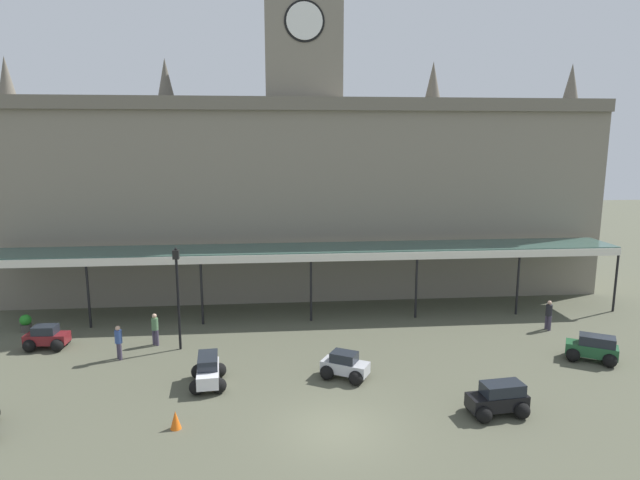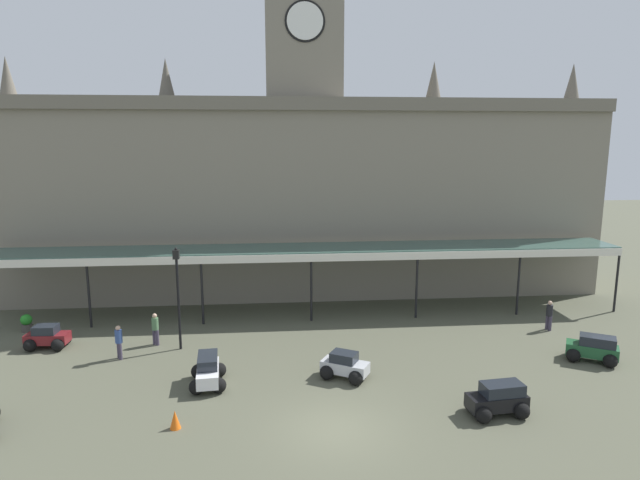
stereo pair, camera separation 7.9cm
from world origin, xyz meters
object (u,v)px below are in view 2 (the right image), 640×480
object	(u,v)px
victorian_lamppost	(178,287)
traffic_cone	(175,420)
car_green_estate	(593,350)
car_maroon_sedan	(47,338)
car_black_estate	(498,401)
car_silver_sedan	(345,367)
pedestrian_crossing_forecourt	(155,328)
pedestrian_near_entrance	(549,314)
car_white_estate	(208,372)
planter_near_kerb	(27,323)
pedestrian_beside_cars	(119,341)

from	to	relation	value
victorian_lamppost	traffic_cone	xyz separation A→B (m)	(1.04, -7.71, -2.87)
car_green_estate	car_maroon_sedan	bearing A→B (deg)	171.24
car_black_estate	car_silver_sedan	world-z (taller)	car_black_estate
car_silver_sedan	victorian_lamppost	bearing A→B (deg)	152.22
car_silver_sedan	pedestrian_crossing_forecourt	distance (m)	10.28
traffic_cone	pedestrian_near_entrance	bearing A→B (deg)	24.79
traffic_cone	car_black_estate	bearing A→B (deg)	-0.46
car_white_estate	victorian_lamppost	size ratio (longest dim) A/B	0.44
car_green_estate	traffic_cone	xyz separation A→B (m)	(-18.66, -4.38, -0.22)
car_maroon_sedan	victorian_lamppost	bearing A→B (deg)	-6.29
car_silver_sedan	victorian_lamppost	distance (m)	9.18
car_white_estate	pedestrian_crossing_forecourt	size ratio (longest dim) A/B	1.39
car_black_estate	pedestrian_crossing_forecourt	distance (m)	16.78
car_black_estate	victorian_lamppost	size ratio (longest dim) A/B	0.45
car_maroon_sedan	victorian_lamppost	world-z (taller)	victorian_lamppost
car_white_estate	car_maroon_sedan	xyz separation A→B (m)	(-8.53, 4.96, -0.06)
car_maroon_sedan	car_white_estate	bearing A→B (deg)	-30.15
car_green_estate	planter_near_kerb	bearing A→B (deg)	166.82
car_silver_sedan	pedestrian_near_entrance	distance (m)	13.03
car_white_estate	car_maroon_sedan	bearing A→B (deg)	149.85
planter_near_kerb	traffic_cone	bearing A→B (deg)	-48.32
car_maroon_sedan	pedestrian_beside_cars	xyz separation A→B (m)	(3.99, -1.75, 0.41)
pedestrian_beside_cars	traffic_cone	bearing A→B (deg)	-60.84
pedestrian_near_entrance	traffic_cone	size ratio (longest dim) A/B	2.41
car_green_estate	planter_near_kerb	size ratio (longest dim) A/B	2.53
car_green_estate	victorian_lamppost	xyz separation A→B (m)	(-19.70, 3.33, 2.65)
car_white_estate	car_maroon_sedan	distance (m)	9.87
car_maroon_sedan	traffic_cone	size ratio (longest dim) A/B	3.02
car_maroon_sedan	car_green_estate	bearing A→B (deg)	-8.76
victorian_lamppost	planter_near_kerb	distance (m)	9.80
car_green_estate	planter_near_kerb	distance (m)	29.27
car_green_estate	pedestrian_crossing_forecourt	world-z (taller)	pedestrian_crossing_forecourt
pedestrian_crossing_forecourt	traffic_cone	xyz separation A→B (m)	(2.38, -8.39, -0.56)
pedestrian_beside_cars	planter_near_kerb	bearing A→B (deg)	144.49
car_green_estate	car_black_estate	world-z (taller)	same
pedestrian_beside_cars	victorian_lamppost	size ratio (longest dim) A/B	0.32
car_green_estate	victorian_lamppost	world-z (taller)	victorian_lamppost
traffic_cone	car_silver_sedan	bearing A→B (deg)	28.34
pedestrian_crossing_forecourt	pedestrian_beside_cars	size ratio (longest dim) A/B	1.00
car_black_estate	pedestrian_near_entrance	world-z (taller)	pedestrian_near_entrance
car_green_estate	pedestrian_near_entrance	xyz separation A→B (m)	(0.08, 4.27, 0.34)
car_maroon_sedan	car_silver_sedan	size ratio (longest dim) A/B	0.93
car_green_estate	pedestrian_near_entrance	distance (m)	4.29
car_maroon_sedan	pedestrian_beside_cars	bearing A→B (deg)	-23.68
pedestrian_near_entrance	car_white_estate	bearing A→B (deg)	-163.95
car_white_estate	planter_near_kerb	size ratio (longest dim) A/B	2.41
car_white_estate	car_green_estate	size ratio (longest dim) A/B	0.95
car_white_estate	car_maroon_sedan	size ratio (longest dim) A/B	1.11
car_black_estate	car_silver_sedan	xyz separation A→B (m)	(-5.37, 3.72, -0.06)
car_maroon_sedan	planter_near_kerb	xyz separation A→B (m)	(-2.11, 2.60, -0.01)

